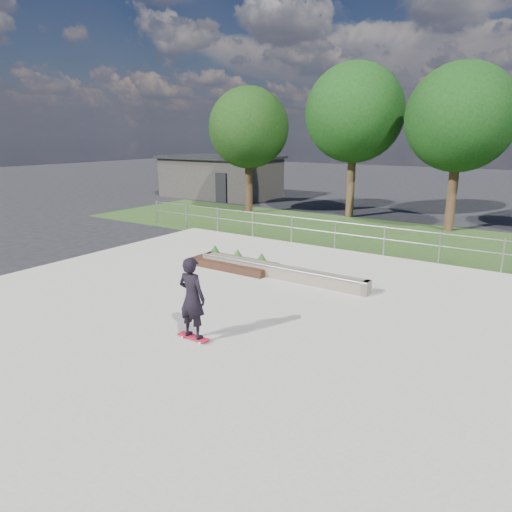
# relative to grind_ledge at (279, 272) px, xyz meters

# --- Properties ---
(ground) EXTENTS (120.00, 120.00, 0.00)m
(ground) POSITION_rel_grind_ledge_xyz_m (-0.14, -2.91, -0.26)
(ground) COLOR black
(ground) RESTS_ON ground
(grass_verge) EXTENTS (30.00, 8.00, 0.02)m
(grass_verge) POSITION_rel_grind_ledge_xyz_m (-0.14, 8.09, -0.25)
(grass_verge) COLOR #29441B
(grass_verge) RESTS_ON ground
(concrete_slab) EXTENTS (15.00, 15.00, 0.06)m
(concrete_slab) POSITION_rel_grind_ledge_xyz_m (-0.14, -2.91, -0.23)
(concrete_slab) COLOR #ACA899
(concrete_slab) RESTS_ON ground
(fence) EXTENTS (20.06, 0.06, 1.20)m
(fence) POSITION_rel_grind_ledge_xyz_m (-0.14, 4.59, 0.51)
(fence) COLOR #9C9FA5
(fence) RESTS_ON ground
(building) EXTENTS (8.40, 5.40, 3.00)m
(building) POSITION_rel_grind_ledge_xyz_m (-14.13, 15.09, 1.25)
(building) COLOR #2B2926
(building) RESTS_ON ground
(tree_far_left) EXTENTS (4.55, 4.55, 7.15)m
(tree_far_left) POSITION_rel_grind_ledge_xyz_m (-8.14, 10.09, 4.59)
(tree_far_left) COLOR #301E13
(tree_far_left) RESTS_ON ground
(tree_mid_left) EXTENTS (5.25, 5.25, 8.25)m
(tree_mid_left) POSITION_rel_grind_ledge_xyz_m (-2.64, 12.09, 5.34)
(tree_mid_left) COLOR #382716
(tree_mid_left) RESTS_ON ground
(tree_mid_right) EXTENTS (4.90, 4.90, 7.70)m
(tree_mid_right) POSITION_rel_grind_ledge_xyz_m (2.86, 11.09, 4.97)
(tree_mid_right) COLOR #382416
(tree_mid_right) RESTS_ON ground
(grind_ledge) EXTENTS (6.00, 0.44, 0.43)m
(grind_ledge) POSITION_rel_grind_ledge_xyz_m (0.00, 0.00, 0.00)
(grind_ledge) COLOR #6A5C4E
(grind_ledge) RESTS_ON concrete_slab
(planter_bed) EXTENTS (3.00, 1.20, 0.61)m
(planter_bed) POSITION_rel_grind_ledge_xyz_m (-1.90, 0.17, -0.02)
(planter_bed) COLOR black
(planter_bed) RESTS_ON concrete_slab
(skateboarder) EXTENTS (0.80, 0.46, 1.92)m
(skateboarder) POSITION_rel_grind_ledge_xyz_m (0.78, -5.00, 0.79)
(skateboarder) COLOR white
(skateboarder) RESTS_ON concrete_slab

